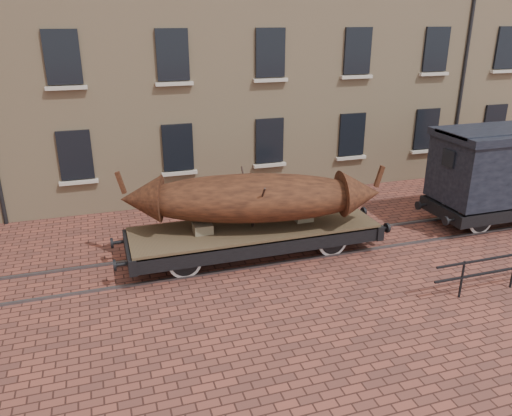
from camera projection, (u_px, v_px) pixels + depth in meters
name	position (u px, v px, depth m)	size (l,w,h in m)	color
ground	(292.00, 250.00, 15.05)	(90.00, 90.00, 0.00)	#552E26
warehouse_cream	(275.00, 8.00, 22.30)	(40.00, 10.19, 14.00)	tan
rail_track	(292.00, 249.00, 15.04)	(30.00, 1.52, 0.06)	#59595E
flatcar_wagon	(254.00, 232.00, 14.44)	(8.01, 2.17, 1.21)	#3F3022
iron_boat	(253.00, 197.00, 14.04)	(7.41, 3.48, 1.75)	#5C2D18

